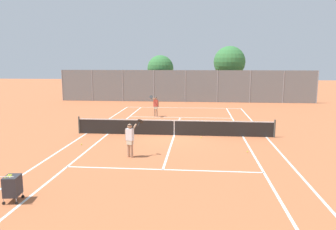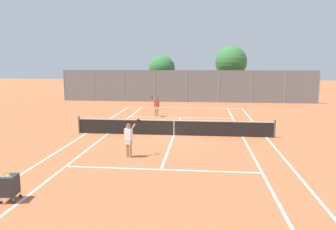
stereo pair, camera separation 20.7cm
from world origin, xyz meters
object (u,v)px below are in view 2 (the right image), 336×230
at_px(ball_cart, 10,185).
at_px(loose_tennis_ball_0, 143,108).
at_px(loose_tennis_ball_3, 81,144).
at_px(tree_behind_left, 162,69).
at_px(loose_tennis_ball_4, 247,152).
at_px(loose_tennis_ball_1, 233,121).
at_px(player_near_side, 129,138).
at_px(tree_behind_right, 230,63).
at_px(tennis_net, 174,127).
at_px(player_far_left, 156,105).
at_px(loose_tennis_ball_2, 201,137).

relative_size(ball_cart, loose_tennis_ball_0, 14.58).
distance_m(loose_tennis_ball_3, tree_behind_left, 22.31).
bearing_deg(loose_tennis_ball_4, loose_tennis_ball_0, 117.93).
relative_size(loose_tennis_ball_1, tree_behind_left, 0.01).
height_order(ball_cart, tree_behind_left, tree_behind_left).
bearing_deg(player_near_side, loose_tennis_ball_4, 13.36).
bearing_deg(loose_tennis_ball_4, tree_behind_left, 107.05).
distance_m(loose_tennis_ball_4, tree_behind_left, 23.90).
relative_size(loose_tennis_ball_4, tree_behind_left, 0.01).
bearing_deg(tree_behind_right, loose_tennis_ball_0, -136.07).
bearing_deg(player_near_side, ball_cart, -117.93).
xyz_separation_m(tennis_net, ball_cart, (-4.47, -9.95, 0.02)).
height_order(ball_cart, player_far_left, player_far_left).
relative_size(loose_tennis_ball_2, loose_tennis_ball_3, 1.00).
bearing_deg(loose_tennis_ball_1, loose_tennis_ball_3, -137.86).
bearing_deg(tennis_net, player_far_left, 106.75).
distance_m(player_far_left, loose_tennis_ball_3, 9.89).
height_order(tennis_net, player_near_side, player_near_side).
bearing_deg(loose_tennis_ball_1, player_near_side, -119.92).
height_order(player_near_side, tree_behind_right, tree_behind_right).
relative_size(tennis_net, player_far_left, 6.76).
bearing_deg(player_near_side, loose_tennis_ball_0, 97.74).
relative_size(loose_tennis_ball_0, tree_behind_right, 0.01).
height_order(player_far_left, loose_tennis_ball_1, player_far_left).
xyz_separation_m(loose_tennis_ball_2, tree_behind_right, (3.26, 20.27, 4.23)).
xyz_separation_m(tennis_net, loose_tennis_ball_4, (3.90, -3.42, -0.48)).
relative_size(tennis_net, loose_tennis_ball_0, 181.82).
bearing_deg(player_far_left, tennis_net, -73.25).
bearing_deg(loose_tennis_ball_1, loose_tennis_ball_4, -90.81).
height_order(loose_tennis_ball_1, loose_tennis_ball_4, same).
relative_size(player_near_side, loose_tennis_ball_3, 26.88).
bearing_deg(player_far_left, tree_behind_left, 94.69).
height_order(player_far_left, tree_behind_right, tree_behind_right).
distance_m(loose_tennis_ball_0, loose_tennis_ball_1, 9.97).
bearing_deg(loose_tennis_ball_0, player_far_left, -67.74).
relative_size(player_far_left, loose_tennis_ball_4, 26.88).
bearing_deg(player_near_side, tennis_net, 70.14).
bearing_deg(loose_tennis_ball_4, loose_tennis_ball_2, 128.08).
bearing_deg(tree_behind_left, ball_cart, -92.82).
xyz_separation_m(loose_tennis_ball_1, loose_tennis_ball_3, (-8.83, -7.99, 0.00)).
relative_size(player_far_left, loose_tennis_ball_0, 26.88).
height_order(loose_tennis_ball_0, tree_behind_right, tree_behind_right).
bearing_deg(player_near_side, loose_tennis_ball_1, 60.08).
bearing_deg(ball_cart, loose_tennis_ball_4, 37.97).
xyz_separation_m(loose_tennis_ball_2, loose_tennis_ball_3, (-6.45, -2.25, 0.00)).
bearing_deg(player_near_side, loose_tennis_ball_3, 147.46).
bearing_deg(player_near_side, player_far_left, 91.47).
bearing_deg(ball_cart, tree_behind_left, 87.18).
height_order(tennis_net, loose_tennis_ball_1, tennis_net).
height_order(loose_tennis_ball_4, tree_behind_left, tree_behind_left).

